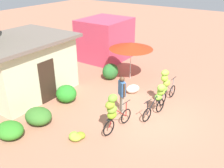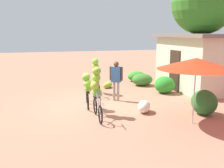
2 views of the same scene
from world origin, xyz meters
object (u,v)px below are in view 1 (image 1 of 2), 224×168
Objects in this scene: market_umbrella at (131,46)px; banana_pile_on_ground at (76,136)px; produce_sack at (133,89)px; bicycle_near_pile at (158,97)px; bicycle_leftmost at (113,110)px; bicycle_center_loaded at (166,84)px; shop_pink at (105,39)px; person_vendor at (122,91)px; building_low at (22,66)px.

banana_pile_on_ground is (-5.94, -1.16, -1.78)m from market_umbrella.
banana_pile_on_ground is 0.93× the size of produce_sack.
market_umbrella is 1.51× the size of bicycle_near_pile.
market_umbrella is at bearing 23.03° from bicycle_leftmost.
bicycle_near_pile is 2.27× the size of produce_sack.
bicycle_center_loaded is at bearing -12.73° from bicycle_leftmost.
bicycle_center_loaded reaches higher than banana_pile_on_ground.
market_umbrella is (-1.99, -3.16, 0.57)m from shop_pink.
market_umbrella reaches higher than person_vendor.
building_low is at bearing 141.00° from market_umbrella.
shop_pink is 1.90× the size of person_vendor.
building_low is at bearing 85.91° from bicycle_leftmost.
person_vendor is (-0.71, 1.37, 0.21)m from bicycle_near_pile.
person_vendor is at bearing 144.15° from bicycle_center_loaded.
bicycle_leftmost is at bearing 158.79° from bicycle_near_pile.
bicycle_center_loaded is 2.44× the size of produce_sack.
building_low is at bearing 113.78° from bicycle_center_loaded.
produce_sack is (1.13, 1.86, -0.60)m from bicycle_near_pile.
bicycle_center_loaded is 1.90m from produce_sack.
building_low is 5.64m from bicycle_leftmost.
person_vendor is (1.06, -5.08, -0.39)m from building_low.
banana_pile_on_ground is at bearing -151.47° from shop_pink.
bicycle_leftmost is 2.42× the size of produce_sack.
produce_sack is 0.42× the size of person_vendor.
bicycle_center_loaded is (3.19, -0.72, 0.01)m from bicycle_leftmost.
bicycle_near_pile is at bearing -21.21° from bicycle_leftmost.
produce_sack is (4.45, 0.13, 0.08)m from banana_pile_on_ground.
market_umbrella is (4.40, -3.56, 0.50)m from building_low.
produce_sack is (-3.49, -4.19, -1.13)m from shop_pink.
bicycle_near_pile reaches higher than produce_sack.
building_low is 6.93m from bicycle_center_loaded.
bicycle_near_pile is at bearing -74.61° from building_low.
building_low reaches higher than bicycle_leftmost.
produce_sack reaches higher than banana_pile_on_ground.
produce_sack is (2.91, -4.59, -1.20)m from building_low.
building_low is 2.97× the size of bicycle_near_pile.
building_low is at bearing 122.33° from produce_sack.
shop_pink is 5.56m from produce_sack.
bicycle_center_loaded reaches higher than produce_sack.
person_vendor reaches higher than produce_sack.
building_low is 5.57m from produce_sack.
bicycle_near_pile is at bearing -173.00° from bicycle_center_loaded.
shop_pink is at bearing 52.59° from bicycle_near_pile.
market_umbrella is 1.41× the size of bicycle_leftmost.
produce_sack is at bearing -57.67° from building_low.
market_umbrella is at bearing -122.30° from shop_pink.
building_low is 5.13m from banana_pile_on_ground.
building_low is 6.72m from bicycle_near_pile.
bicycle_center_loaded is 1.01× the size of person_vendor.
shop_pink is at bearing 57.70° from market_umbrella.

